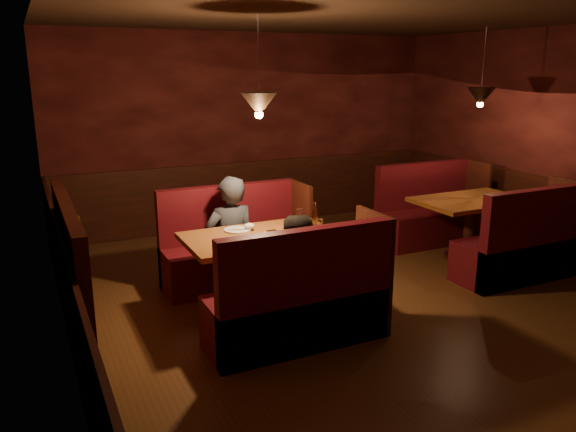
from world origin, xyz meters
name	(u,v)px	position (x,y,z in m)	size (l,w,h in m)	color
room	(359,208)	(-0.28, 0.05, 1.05)	(6.02, 7.02, 2.92)	brown
main_table	(262,252)	(-1.15, 0.42, 0.61)	(1.48, 0.90, 1.04)	brown
main_bench_far	(235,253)	(-1.14, 1.26, 0.35)	(1.63, 0.58, 1.11)	#4C1116
main_bench_near	(302,307)	(-1.14, -0.42, 0.35)	(1.63, 0.58, 1.11)	#4C1116
second_table	(471,214)	(1.86, 0.74, 0.59)	(1.40, 0.89, 0.79)	brown
second_bench_far	(429,217)	(1.89, 1.58, 0.35)	(1.55, 0.58, 1.11)	#4C1116
second_bench_near	(523,250)	(1.89, -0.09, 0.35)	(1.55, 0.58, 1.11)	#4C1116
diner_a	(230,218)	(-1.24, 1.10, 0.81)	(0.59, 0.39, 1.62)	#2E3038
diner_b	(302,257)	(-1.02, -0.19, 0.73)	(0.71, 0.55, 1.47)	black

